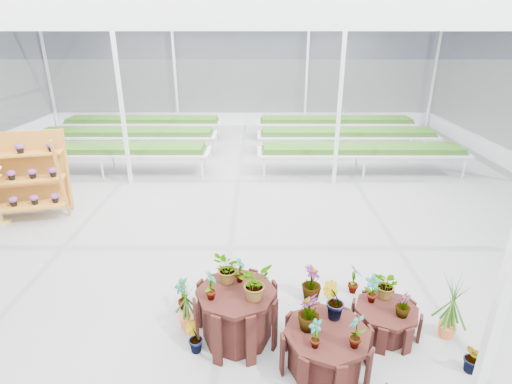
{
  "coord_description": "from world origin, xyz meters",
  "views": [
    {
      "loc": [
        0.73,
        -7.05,
        4.2
      ],
      "look_at": [
        0.71,
        0.13,
        1.3
      ],
      "focal_mm": 28.0,
      "sensor_mm": 36.0,
      "label": 1
    }
  ],
  "objects_px": {
    "plinth_mid": "(326,350)",
    "shelf_rack": "(23,177)",
    "plinth_low": "(385,320)",
    "plinth_tall": "(237,314)"
  },
  "relations": [
    {
      "from": "plinth_mid",
      "to": "shelf_rack",
      "type": "distance_m",
      "value": 8.03
    },
    {
      "from": "plinth_mid",
      "to": "plinth_low",
      "type": "relative_size",
      "value": 1.22
    },
    {
      "from": "plinth_mid",
      "to": "shelf_rack",
      "type": "height_order",
      "value": "shelf_rack"
    },
    {
      "from": "plinth_low",
      "to": "shelf_rack",
      "type": "height_order",
      "value": "shelf_rack"
    },
    {
      "from": "plinth_tall",
      "to": "plinth_mid",
      "type": "bearing_deg",
      "value": -26.57
    },
    {
      "from": "plinth_mid",
      "to": "plinth_low",
      "type": "distance_m",
      "value": 1.22
    },
    {
      "from": "plinth_mid",
      "to": "shelf_rack",
      "type": "xyz_separation_m",
      "value": [
        -6.42,
        4.76,
        0.7
      ]
    },
    {
      "from": "plinth_mid",
      "to": "shelf_rack",
      "type": "bearing_deg",
      "value": 143.45
    },
    {
      "from": "plinth_low",
      "to": "shelf_rack",
      "type": "relative_size",
      "value": 0.48
    },
    {
      "from": "plinth_tall",
      "to": "plinth_mid",
      "type": "height_order",
      "value": "plinth_tall"
    }
  ]
}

